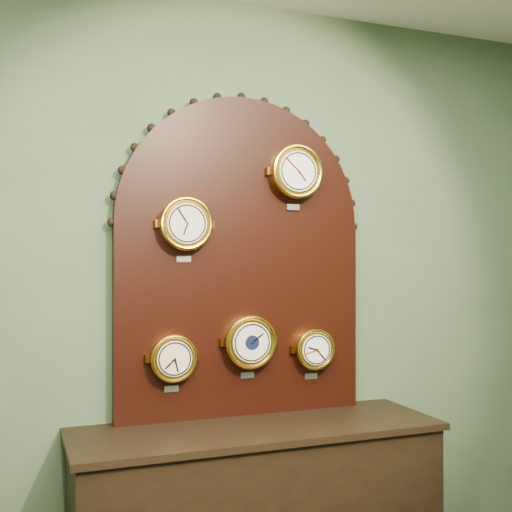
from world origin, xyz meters
name	(u,v)px	position (x,y,z in m)	size (l,w,h in m)	color
wall_back	(238,293)	(0.00, 2.50, 1.40)	(4.00, 4.00, 0.00)	#496243
display_board	(241,246)	(0.00, 2.45, 1.63)	(1.26, 0.06, 1.53)	black
roman_clock	(186,224)	(-0.29, 2.38, 1.72)	(0.24, 0.08, 0.29)	gold
arabic_clock	(296,172)	(0.25, 2.38, 1.98)	(0.26, 0.08, 0.31)	gold
hygrometer	(173,358)	(-0.34, 2.38, 1.13)	(0.21, 0.08, 0.26)	gold
barometer	(250,342)	(0.02, 2.38, 1.18)	(0.25, 0.08, 0.30)	gold
tide_clock	(314,349)	(0.35, 2.38, 1.13)	(0.20, 0.08, 0.25)	gold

